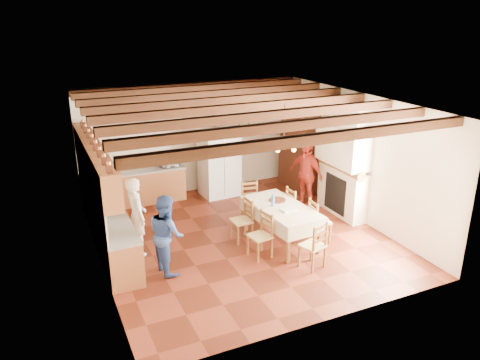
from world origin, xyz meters
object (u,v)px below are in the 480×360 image
object	(u,v)px
chair_end_far	(252,202)
hutch	(299,147)
chair_right_far	(297,207)
chair_left_near	(260,235)
person_woman_blue	(167,234)
refrigerator	(219,161)
microwave	(168,161)
dining_table	(281,210)
person_woman_red	(305,174)
chair_end_near	(313,245)
chair_right_near	(320,220)
chair_left_far	(241,220)
person_man	(137,216)

from	to	relation	value
chair_end_far	hutch	bearing A→B (deg)	42.87
chair_right_far	chair_left_near	bearing A→B (deg)	122.93
chair_right_far	person_woman_blue	bearing A→B (deg)	101.20
refrigerator	person_woman_blue	size ratio (longest dim) A/B	1.24
person_woman_blue	microwave	bearing A→B (deg)	-24.20
refrigerator	hutch	distance (m)	2.26
dining_table	microwave	world-z (taller)	microwave
chair_left_near	person_woman_red	size ratio (longest dim) A/B	0.55
chair_right_far	microwave	bearing A→B (deg)	36.15
hutch	person_woman_red	xyz separation A→B (m)	(-0.52, -1.22, -0.34)
refrigerator	chair_end_far	bearing A→B (deg)	-92.27
hutch	chair_end_near	bearing A→B (deg)	-116.99
dining_table	chair_right_near	bearing A→B (deg)	-22.08
chair_right_near	microwave	bearing A→B (deg)	36.53
hutch	chair_right_near	size ratio (longest dim) A/B	2.52
chair_left_near	person_woman_red	world-z (taller)	person_woman_red
chair_right_near	person_woman_red	bearing A→B (deg)	-16.77
dining_table	chair_left_far	size ratio (longest dim) A/B	2.04
chair_left_near	chair_right_far	size ratio (longest dim) A/B	1.00
chair_left_near	person_woman_blue	world-z (taller)	person_woman_blue
chair_right_near	chair_end_near	world-z (taller)	same
refrigerator	person_woman_red	size ratio (longest dim) A/B	1.11
chair_end_far	person_man	xyz separation A→B (m)	(-2.80, -0.44, 0.35)
person_man	microwave	distance (m)	3.06
dining_table	chair_end_near	size ratio (longest dim) A/B	2.04
hutch	chair_end_far	xyz separation A→B (m)	(-2.16, -1.50, -0.73)
dining_table	chair_left_near	bearing A→B (deg)	-149.60
person_woman_red	chair_left_near	bearing A→B (deg)	-68.62
hutch	microwave	xyz separation A→B (m)	(-3.52, 0.74, -0.17)
refrigerator	dining_table	size ratio (longest dim) A/B	0.98
chair_left_near	person_woman_red	xyz separation A→B (m)	(2.24, 1.91, 0.39)
person_man	person_woman_red	distance (m)	4.50
hutch	person_woman_blue	world-z (taller)	hutch
chair_end_near	chair_end_far	xyz separation A→B (m)	(-0.15, 2.40, 0.00)
chair_right_far	chair_end_near	world-z (taller)	same
dining_table	person_woman_red	distance (m)	2.13
chair_right_near	microwave	size ratio (longest dim) A/B	1.91
dining_table	person_woman_blue	size ratio (longest dim) A/B	1.27
chair_end_far	person_woman_blue	bearing A→B (deg)	-142.81
dining_table	person_man	world-z (taller)	person_man
hutch	chair_end_far	world-z (taller)	hutch
person_woman_red	person_woman_blue	bearing A→B (deg)	-87.08
person_woman_blue	microwave	world-z (taller)	person_woman_blue
hutch	person_woman_red	world-z (taller)	hutch
chair_right_near	person_woman_blue	size ratio (longest dim) A/B	0.62
chair_end_near	person_woman_red	size ratio (longest dim) A/B	0.55
chair_left_far	hutch	bearing A→B (deg)	127.57
chair_end_near	person_woman_blue	size ratio (longest dim) A/B	0.62
hutch	chair_end_near	distance (m)	4.45
chair_left_near	microwave	distance (m)	3.98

